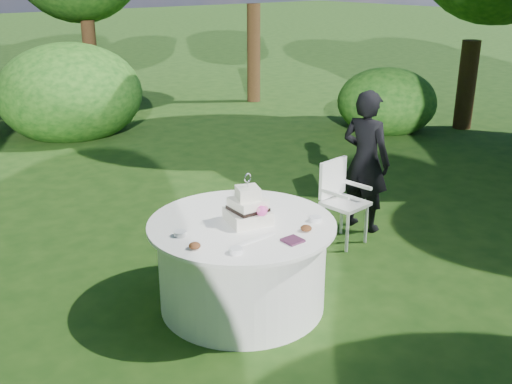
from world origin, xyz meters
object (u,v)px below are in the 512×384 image
chair (340,195)px  guest (365,161)px  cake (248,209)px  table (242,264)px  napkins (293,240)px

chair → guest: bearing=10.1°
cake → chair: 1.65m
table → cake: bearing=-33.5°
napkins → table: (-0.08, 0.54, -0.39)m
napkins → guest: (1.98, 1.02, -0.00)m
guest → table: bearing=92.3°
guest → cake: size_ratio=3.61×
napkins → table: bearing=98.1°
guest → napkins: bearing=106.4°
guest → chair: guest is taller
napkins → guest: guest is taller
napkins → guest: 2.23m
napkins → chair: size_ratio=0.16×
guest → cake: (-2.01, -0.51, 0.11)m
guest → cake: bearing=93.4°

